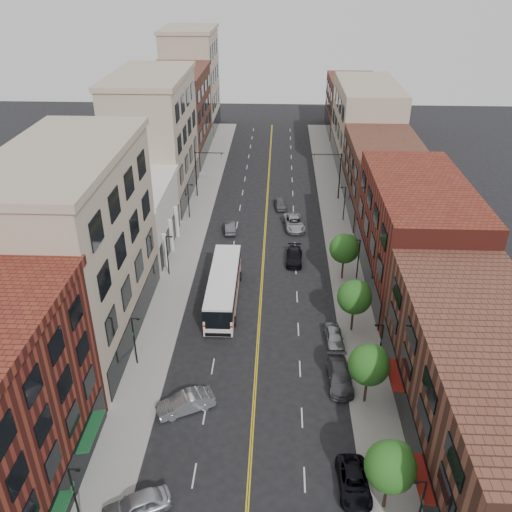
# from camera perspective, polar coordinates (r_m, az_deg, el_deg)

# --- Properties ---
(ground) EXTENTS (220.00, 220.00, 0.00)m
(ground) POSITION_cam_1_polar(r_m,az_deg,el_deg) (44.88, -0.43, -18.31)
(ground) COLOR black
(ground) RESTS_ON ground
(sidewalk_left) EXTENTS (4.00, 110.00, 0.15)m
(sidewalk_left) POSITION_cam_1_polar(r_m,az_deg,el_deg) (74.14, -6.81, 2.39)
(sidewalk_left) COLOR gray
(sidewalk_left) RESTS_ON ground
(sidewalk_right) EXTENTS (4.00, 110.00, 0.15)m
(sidewalk_right) POSITION_cam_1_polar(r_m,az_deg,el_deg) (73.69, 8.74, 2.08)
(sidewalk_right) COLOR gray
(sidewalk_right) RESTS_ON ground
(bldg_l_tanoffice) EXTENTS (10.00, 22.00, 18.00)m
(bldg_l_tanoffice) POSITION_cam_1_polar(r_m,az_deg,el_deg) (52.98, -18.42, 0.45)
(bldg_l_tanoffice) COLOR tan
(bldg_l_tanoffice) RESTS_ON ground
(bldg_l_white) EXTENTS (10.00, 14.00, 8.00)m
(bldg_l_white) POSITION_cam_1_polar(r_m,az_deg,el_deg) (70.42, -13.13, 3.86)
(bldg_l_white) COLOR silver
(bldg_l_white) RESTS_ON ground
(bldg_l_far_a) EXTENTS (10.00, 20.00, 18.00)m
(bldg_l_far_a) POSITION_cam_1_polar(r_m,az_deg,el_deg) (84.09, -10.66, 11.90)
(bldg_l_far_a) COLOR tan
(bldg_l_far_a) RESTS_ON ground
(bldg_l_far_b) EXTENTS (10.00, 20.00, 15.00)m
(bldg_l_far_b) POSITION_cam_1_polar(r_m,az_deg,el_deg) (103.36, -8.24, 14.39)
(bldg_l_far_b) COLOR brown
(bldg_l_far_b) RESTS_ON ground
(bldg_l_far_c) EXTENTS (10.00, 16.00, 20.00)m
(bldg_l_far_c) POSITION_cam_1_polar(r_m,az_deg,el_deg) (120.12, -6.81, 17.73)
(bldg_l_far_c) COLOR tan
(bldg_l_far_c) RESTS_ON ground
(bldg_r_near) EXTENTS (10.00, 26.00, 10.00)m
(bldg_r_near) POSITION_cam_1_polar(r_m,az_deg,el_deg) (44.08, 22.85, -13.23)
(bldg_r_near) COLOR brown
(bldg_r_near) RESTS_ON ground
(bldg_r_mid) EXTENTS (10.00, 22.00, 12.00)m
(bldg_r_mid) POSITION_cam_1_polar(r_m,az_deg,el_deg) (62.64, 16.43, 2.19)
(bldg_r_mid) COLOR maroon
(bldg_r_mid) RESTS_ON ground
(bldg_r_far_a) EXTENTS (10.00, 20.00, 10.00)m
(bldg_r_far_a) POSITION_cam_1_polar(r_m,az_deg,el_deg) (81.89, 13.28, 8.19)
(bldg_r_far_a) COLOR brown
(bldg_r_far_a) RESTS_ON ground
(bldg_r_far_b) EXTENTS (10.00, 22.00, 14.00)m
(bldg_r_far_b) POSITION_cam_1_polar(r_m,az_deg,el_deg) (101.03, 11.47, 13.49)
(bldg_r_far_b) COLOR tan
(bldg_r_far_b) RESTS_ON ground
(bldg_r_far_c) EXTENTS (10.00, 18.00, 11.00)m
(bldg_r_far_c) POSITION_cam_1_polar(r_m,az_deg,el_deg) (120.60, 10.11, 15.35)
(bldg_r_far_c) COLOR brown
(bldg_r_far_c) RESTS_ON ground
(tree_r_0) EXTENTS (3.40, 3.40, 5.59)m
(tree_r_0) POSITION_cam_1_polar(r_m,az_deg,el_deg) (38.61, 14.08, -20.55)
(tree_r_0) COLOR black
(tree_r_0) RESTS_ON sidewalk_right
(tree_r_1) EXTENTS (3.40, 3.40, 5.59)m
(tree_r_1) POSITION_cam_1_polar(r_m,az_deg,el_deg) (45.62, 11.90, -11.02)
(tree_r_1) COLOR black
(tree_r_1) RESTS_ON sidewalk_right
(tree_r_2) EXTENTS (3.40, 3.40, 5.59)m
(tree_r_2) POSITION_cam_1_polar(r_m,az_deg,el_deg) (53.58, 10.43, -4.16)
(tree_r_2) COLOR black
(tree_r_2) RESTS_ON sidewalk_right
(tree_r_3) EXTENTS (3.40, 3.40, 5.59)m
(tree_r_3) POSITION_cam_1_polar(r_m,az_deg,el_deg) (62.13, 9.36, 0.87)
(tree_r_3) COLOR black
(tree_r_3) RESTS_ON sidewalk_right
(lamp_l_0) EXTENTS (0.81, 0.55, 5.05)m
(lamp_l_0) POSITION_cam_1_polar(r_m,az_deg,el_deg) (39.51, -18.56, -22.53)
(lamp_l_0) COLOR black
(lamp_l_0) RESTS_ON sidewalk_left
(lamp_l_1) EXTENTS (0.81, 0.55, 5.05)m
(lamp_l_1) POSITION_cam_1_polar(r_m,az_deg,el_deg) (50.34, -12.66, -8.46)
(lamp_l_1) COLOR black
(lamp_l_1) RESTS_ON sidewalk_left
(lamp_l_2) EXTENTS (0.81, 0.55, 5.05)m
(lamp_l_2) POSITION_cam_1_polar(r_m,az_deg,el_deg) (63.40, -9.27, 0.30)
(lamp_l_2) COLOR black
(lamp_l_2) RESTS_ON sidewalk_left
(lamp_l_3) EXTENTS (0.81, 0.55, 5.05)m
(lamp_l_3) POSITION_cam_1_polar(r_m,az_deg,el_deg) (77.57, -7.09, 5.97)
(lamp_l_3) COLOR black
(lamp_l_3) RESTS_ON sidewalk_left
(lamp_r_0) EXTENTS (0.81, 0.55, 5.05)m
(lamp_r_0) POSITION_cam_1_polar(r_m,az_deg,el_deg) (38.58, 16.92, -23.85)
(lamp_r_0) COLOR black
(lamp_r_0) RESTS_ON sidewalk_right
(lamp_r_1) EXTENTS (0.81, 0.55, 5.05)m
(lamp_r_1) POSITION_cam_1_polar(r_m,az_deg,el_deg) (49.62, 12.94, -9.12)
(lamp_r_1) COLOR black
(lamp_r_1) RESTS_ON sidewalk_right
(lamp_r_2) EXTENTS (0.81, 0.55, 5.05)m
(lamp_r_2) POSITION_cam_1_polar(r_m,az_deg,el_deg) (62.83, 10.70, -0.12)
(lamp_r_2) COLOR black
(lamp_r_2) RESTS_ON sidewalk_right
(lamp_r_3) EXTENTS (0.81, 0.55, 5.05)m
(lamp_r_3) POSITION_cam_1_polar(r_m,az_deg,el_deg) (77.10, 9.27, 5.66)
(lamp_r_3) COLOR black
(lamp_r_3) RESTS_ON sidewalk_right
(signal_mast_left) EXTENTS (4.49, 0.18, 7.20)m
(signal_mast_left) POSITION_cam_1_polar(r_m,az_deg,el_deg) (84.22, -5.86, 9.14)
(signal_mast_left) COLOR black
(signal_mast_left) RESTS_ON sidewalk_left
(signal_mast_right) EXTENTS (4.49, 0.18, 7.20)m
(signal_mast_right) POSITION_cam_1_polar(r_m,az_deg,el_deg) (83.82, 8.35, 8.89)
(signal_mast_right) COLOR black
(signal_mast_right) RESTS_ON sidewalk_right
(city_bus) EXTENTS (3.33, 13.46, 3.45)m
(city_bus) POSITION_cam_1_polar(r_m,az_deg,el_deg) (58.39, -3.44, -3.13)
(city_bus) COLOR white
(city_bus) RESTS_ON ground
(car_angle_a) EXTENTS (4.99, 3.71, 1.58)m
(car_angle_a) POSITION_cam_1_polar(r_m,az_deg,el_deg) (40.71, -12.49, -24.25)
(car_angle_a) COLOR #B0B3B9
(car_angle_a) RESTS_ON ground
(car_angle_b) EXTENTS (5.03, 3.63, 1.58)m
(car_angle_b) POSITION_cam_1_polar(r_m,az_deg,el_deg) (46.57, -7.42, -15.07)
(car_angle_b) COLOR #B3B7BB
(car_angle_b) RESTS_ON ground
(car_parked_near) EXTENTS (2.30, 4.76, 1.31)m
(car_parked_near) POSITION_cam_1_polar(r_m,az_deg,el_deg) (41.76, 10.25, -22.39)
(car_parked_near) COLOR black
(car_parked_near) RESTS_ON ground
(car_parked_mid) EXTENTS (2.23, 5.23, 1.50)m
(car_parked_mid) POSITION_cam_1_polar(r_m,az_deg,el_deg) (49.17, 8.80, -12.41)
(car_parked_mid) COLOR #48484D
(car_parked_mid) RESTS_ON ground
(car_parked_far) EXTENTS (1.89, 4.22, 1.41)m
(car_parked_far) POSITION_cam_1_polar(r_m,az_deg,el_deg) (53.55, 8.24, -8.45)
(car_parked_far) COLOR #96989D
(car_parked_far) RESTS_ON ground
(car_lane_behind) EXTENTS (1.89, 4.21, 1.34)m
(car_lane_behind) POSITION_cam_1_polar(r_m,az_deg,el_deg) (74.04, -2.75, 3.05)
(car_lane_behind) COLOR #47474B
(car_lane_behind) RESTS_ON ground
(car_lane_a) EXTENTS (2.10, 4.87, 1.40)m
(car_lane_a) POSITION_cam_1_polar(r_m,az_deg,el_deg) (66.69, 4.05, -0.07)
(car_lane_a) COLOR black
(car_lane_a) RESTS_ON ground
(car_lane_b) EXTENTS (3.28, 5.96, 1.58)m
(car_lane_b) POSITION_cam_1_polar(r_m,az_deg,el_deg) (75.14, 4.04, 3.52)
(car_lane_b) COLOR #A4A6AC
(car_lane_b) RESTS_ON ground
(car_lane_c) EXTENTS (2.07, 4.12, 1.35)m
(car_lane_c) POSITION_cam_1_polar(r_m,az_deg,el_deg) (81.25, 2.57, 5.50)
(car_lane_c) COLOR #515156
(car_lane_c) RESTS_ON ground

